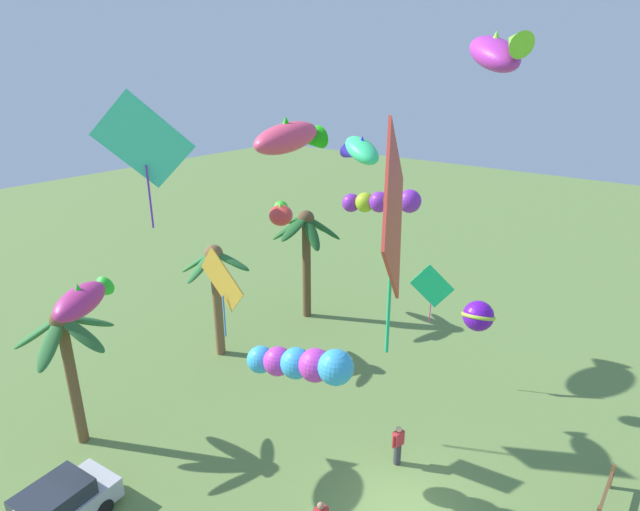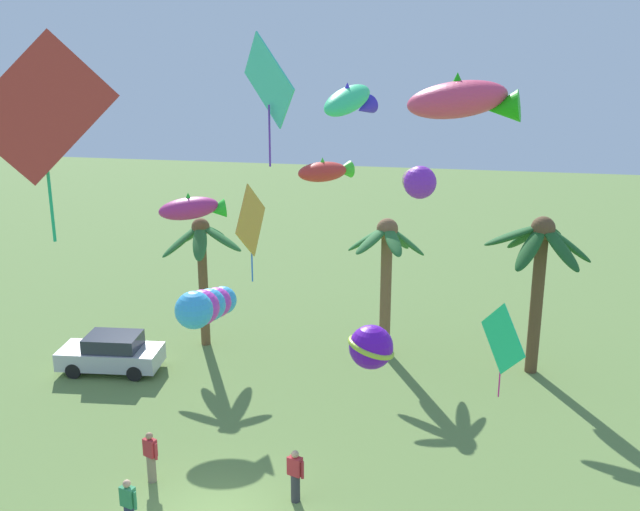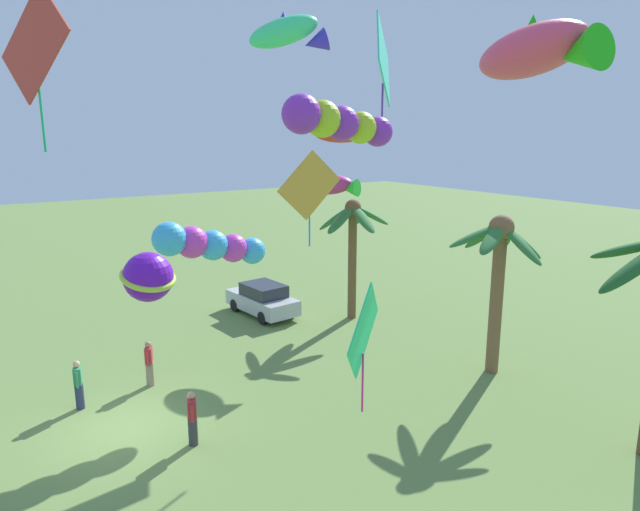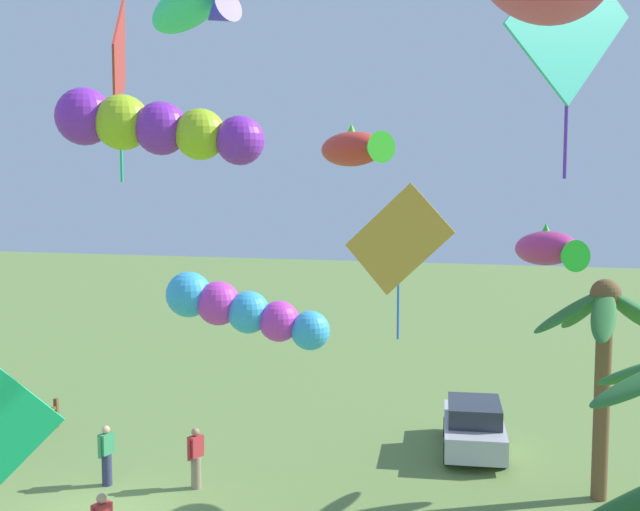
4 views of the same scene
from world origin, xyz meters
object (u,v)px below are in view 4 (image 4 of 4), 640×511
at_px(palm_tree_2, 605,335).
at_px(kite_diamond_1, 399,241).
at_px(kite_diamond_8, 119,68).
at_px(parked_car_0, 474,426).
at_px(spectator_1, 196,457).
at_px(kite_diamond_2, 569,24).
at_px(kite_tube_9, 241,310).
at_px(kite_fish_11, 549,249).
at_px(kite_tube_6, 151,127).
at_px(kite_fish_4, 354,148).
at_px(spectator_2, 107,455).
at_px(kite_fish_10, 192,6).

distance_m(palm_tree_2, kite_diamond_1, 6.25).
bearing_deg(kite_diamond_8, kite_diamond_1, 73.04).
bearing_deg(parked_car_0, kite_diamond_8, -67.35).
distance_m(parked_car_0, spectator_1, 8.18).
bearing_deg(kite_diamond_2, kite_tube_9, -90.57).
relative_size(kite_diamond_1, kite_tube_9, 0.87).
relative_size(spectator_1, kite_fish_11, 0.57).
relative_size(kite_tube_6, kite_tube_9, 0.82).
bearing_deg(kite_fish_4, spectator_2, -116.96).
bearing_deg(kite_diamond_2, parked_car_0, -161.04).
bearing_deg(spectator_2, kite_diamond_8, -176.85).
height_order(kite_fish_10, kite_fish_11, kite_fish_10).
bearing_deg(kite_fish_11, kite_diamond_1, -43.78).
bearing_deg(kite_diamond_8, kite_tube_6, 31.99).
relative_size(spectator_2, kite_fish_10, 0.73).
distance_m(palm_tree_2, kite_tube_6, 12.61).
height_order(parked_car_0, kite_tube_6, kite_tube_6).
bearing_deg(kite_fish_4, kite_tube_9, -131.24).
relative_size(kite_diamond_2, kite_fish_11, 1.75).
bearing_deg(kite_diamond_1, kite_tube_9, -94.26).
xyz_separation_m(parked_car_0, kite_diamond_1, (6.20, -1.27, 5.87)).
bearing_deg(spectator_2, kite_diamond_2, 85.20).
bearing_deg(parked_car_0, kite_tube_6, -18.99).
bearing_deg(kite_diamond_2, kite_fish_10, -57.69).
xyz_separation_m(kite_diamond_1, kite_fish_4, (2.62, -0.39, 1.85)).
xyz_separation_m(kite_diamond_8, kite_fish_10, (6.18, 4.88, -0.03)).
distance_m(palm_tree_2, kite_diamond_2, 7.71).
distance_m(kite_diamond_1, kite_diamond_2, 5.51).
bearing_deg(kite_diamond_8, kite_tube_9, 62.97).
xyz_separation_m(kite_fish_4, kite_tube_6, (3.05, -2.42, 0.22)).
height_order(kite_diamond_1, kite_fish_10, kite_fish_10).
bearing_deg(spectator_2, kite_tube_9, 78.08).
xyz_separation_m(parked_car_0, kite_tube_9, (5.93, -4.97, 4.19)).
height_order(kite_diamond_8, kite_tube_9, kite_diamond_8).
relative_size(kite_diamond_8, kite_fish_10, 2.20).
bearing_deg(kite_diamond_1, kite_diamond_2, 93.52).
relative_size(kite_fish_4, kite_fish_11, 0.68).
xyz_separation_m(spectator_2, kite_diamond_2, (0.93, 11.12, 10.19)).
bearing_deg(kite_diamond_1, spectator_2, -98.32).
height_order(parked_car_0, kite_tube_9, kite_tube_9).
relative_size(spectator_1, kite_tube_9, 0.41).
distance_m(palm_tree_2, kite_fish_11, 2.53).
height_order(palm_tree_2, kite_tube_6, kite_tube_6).
relative_size(spectator_2, kite_fish_11, 0.57).
distance_m(palm_tree_2, kite_fish_10, 12.43).
distance_m(spectator_2, kite_fish_4, 11.29).
height_order(spectator_2, kite_fish_10, kite_fish_10).
bearing_deg(kite_diamond_1, kite_fish_10, -38.16).
bearing_deg(spectator_2, kite_fish_10, 44.37).
bearing_deg(kite_fish_11, palm_tree_2, 99.71).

